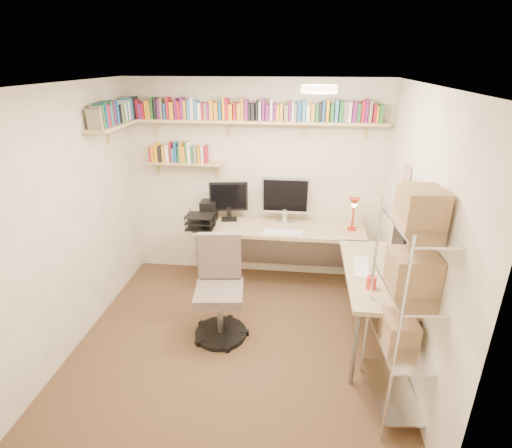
{
  "coord_description": "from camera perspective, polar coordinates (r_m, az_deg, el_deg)",
  "views": [
    {
      "loc": [
        0.59,
        -3.31,
        2.69
      ],
      "look_at": [
        0.13,
        0.55,
        1.08
      ],
      "focal_mm": 28.0,
      "sensor_mm": 36.0,
      "label": 1
    }
  ],
  "objects": [
    {
      "name": "room_shell",
      "position": [
        3.55,
        -3.1,
        3.73
      ],
      "size": [
        3.24,
        3.04,
        2.52
      ],
      "color": "beige",
      "rests_on": "ground"
    },
    {
      "name": "corner_desk",
      "position": [
        4.64,
        5.03,
        -1.77
      ],
      "size": [
        2.45,
        2.03,
        1.38
      ],
      "color": "tan",
      "rests_on": "ground"
    },
    {
      "name": "ground",
      "position": [
        4.31,
        -2.72,
        -16.17
      ],
      "size": [
        3.2,
        3.2,
        0.0
      ],
      "primitive_type": "plane",
      "color": "#442C1D",
      "rests_on": "ground"
    },
    {
      "name": "wire_rack",
      "position": [
        3.17,
        21.23,
        -6.89
      ],
      "size": [
        0.43,
        0.77,
        1.88
      ],
      "rotation": [
        0.0,
        0.0,
        0.09
      ],
      "color": "silver",
      "rests_on": "ground"
    },
    {
      "name": "wall_shelves",
      "position": [
        4.76,
        -5.76,
        14.45
      ],
      "size": [
        3.12,
        1.09,
        0.8
      ],
      "color": "tan",
      "rests_on": "ground"
    },
    {
      "name": "office_chair",
      "position": [
        4.16,
        -5.18,
        -10.1
      ],
      "size": [
        0.57,
        0.57,
        1.08
      ],
      "rotation": [
        0.0,
        0.0,
        0.12
      ],
      "color": "black",
      "rests_on": "ground"
    }
  ]
}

